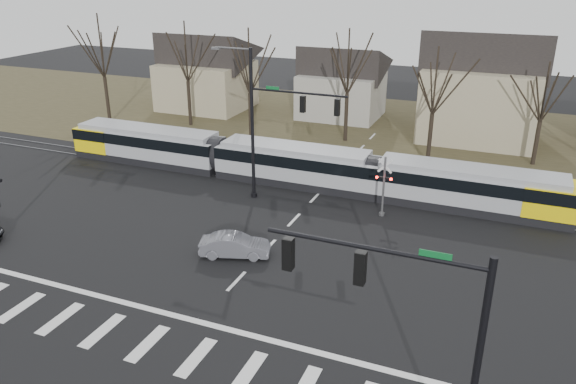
% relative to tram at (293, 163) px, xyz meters
% --- Properties ---
extents(ground, '(140.00, 140.00, 0.00)m').
position_rel_tram_xyz_m(ground, '(2.50, -16.00, -1.57)').
color(ground, black).
extents(grass_verge, '(140.00, 28.00, 0.01)m').
position_rel_tram_xyz_m(grass_verge, '(2.50, 16.00, -1.56)').
color(grass_verge, '#38331E').
rests_on(grass_verge, ground).
extents(crosswalk, '(27.00, 2.60, 0.01)m').
position_rel_tram_xyz_m(crosswalk, '(2.50, -20.00, -1.56)').
color(crosswalk, silver).
rests_on(crosswalk, ground).
extents(stop_line, '(28.00, 0.35, 0.01)m').
position_rel_tram_xyz_m(stop_line, '(2.50, -17.80, -1.56)').
color(stop_line, silver).
rests_on(stop_line, ground).
extents(lane_dashes, '(0.18, 30.00, 0.01)m').
position_rel_tram_xyz_m(lane_dashes, '(2.50, -0.00, -1.56)').
color(lane_dashes, silver).
rests_on(lane_dashes, ground).
extents(rail_pair, '(90.00, 1.52, 0.06)m').
position_rel_tram_xyz_m(rail_pair, '(2.50, -0.20, -1.54)').
color(rail_pair, '#59595E').
rests_on(rail_pair, ground).
extents(tram, '(37.99, 2.82, 2.88)m').
position_rel_tram_xyz_m(tram, '(0.00, 0.00, 0.00)').
color(tram, gray).
rests_on(tram, ground).
extents(sedan, '(3.72, 4.70, 1.28)m').
position_rel_tram_xyz_m(sedan, '(1.19, -11.60, -0.93)').
color(sedan, slate).
rests_on(sedan, ground).
extents(signal_pole_near_right, '(6.72, 0.44, 8.00)m').
position_rel_tram_xyz_m(signal_pole_near_right, '(12.61, -22.00, 3.60)').
color(signal_pole_near_right, black).
rests_on(signal_pole_near_right, ground).
extents(signal_pole_far, '(9.28, 0.44, 10.20)m').
position_rel_tram_xyz_m(signal_pole_far, '(0.09, -3.50, 4.13)').
color(signal_pole_far, black).
rests_on(signal_pole_far, ground).
extents(rail_crossing_signal, '(1.08, 0.36, 4.00)m').
position_rel_tram_xyz_m(rail_crossing_signal, '(7.50, -3.21, 0.32)').
color(rail_crossing_signal, '#59595B').
rests_on(rail_crossing_signal, ground).
extents(tree_row, '(59.20, 7.20, 10.00)m').
position_rel_tram_xyz_m(tree_row, '(4.50, 10.00, 3.43)').
color(tree_row, black).
rests_on(tree_row, ground).
extents(house_a, '(9.72, 8.64, 8.60)m').
position_rel_tram_xyz_m(house_a, '(-17.50, 18.00, 2.89)').
color(house_a, gray).
rests_on(house_a, ground).
extents(house_b, '(8.64, 7.56, 7.65)m').
position_rel_tram_xyz_m(house_b, '(-2.50, 20.00, 2.40)').
color(house_b, gray).
rests_on(house_b, ground).
extents(house_c, '(10.80, 8.64, 10.10)m').
position_rel_tram_xyz_m(house_c, '(11.50, 17.00, 3.66)').
color(house_c, gray).
rests_on(house_c, ground).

